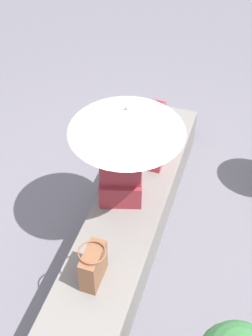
{
  "coord_description": "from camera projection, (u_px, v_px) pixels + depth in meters",
  "views": [
    {
      "loc": [
        -2.42,
        -0.74,
        3.25
      ],
      "look_at": [
        0.01,
        0.05,
        0.77
      ],
      "focal_mm": 49.05,
      "sensor_mm": 36.0,
      "label": 1
    }
  ],
  "objects": [
    {
      "name": "handbag_black",
      "position": [
        155.0,
        117.0,
        4.38
      ],
      "size": [
        0.23,
        0.18,
        0.27
      ],
      "color": "#B2333D",
      "rests_on": "stone_bench"
    },
    {
      "name": "shoulder_bag_spare",
      "position": [
        93.0,
        265.0,
        3.15
      ],
      "size": [
        0.26,
        0.19,
        0.32
      ],
      "color": "brown",
      "rests_on": "stone_bench"
    },
    {
      "name": "tote_bag_canvas",
      "position": [
        156.0,
        151.0,
        4.0
      ],
      "size": [
        0.24,
        0.18,
        0.31
      ],
      "color": "#B2333D",
      "rests_on": "stone_bench"
    },
    {
      "name": "stone_bench",
      "position": [
        131.0,
        216.0,
        3.94
      ],
      "size": [
        2.69,
        0.56,
        0.42
      ],
      "primitive_type": "cube",
      "color": "gray",
      "rests_on": "ground"
    },
    {
      "name": "person_seated",
      "position": [
        121.0,
        163.0,
        3.55
      ],
      "size": [
        0.36,
        0.51,
        0.9
      ],
      "color": "#992D38",
      "rests_on": "stone_bench"
    },
    {
      "name": "ground_plane",
      "position": [
        131.0,
        231.0,
        4.08
      ],
      "size": [
        14.0,
        14.0,
        0.0
      ],
      "primitive_type": "plane",
      "color": "slate"
    },
    {
      "name": "parasol",
      "position": [
        127.0,
        120.0,
        3.16
      ],
      "size": [
        0.84,
        0.84,
        0.99
      ],
      "color": "#B7B7BC",
      "rests_on": "stone_bench"
    }
  ]
}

